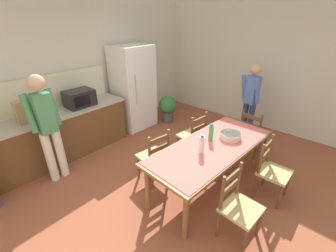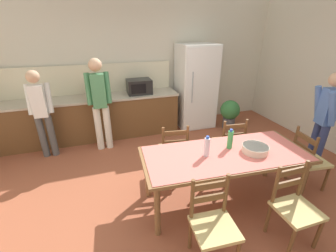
# 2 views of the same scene
# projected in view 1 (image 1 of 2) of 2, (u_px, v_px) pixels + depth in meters

# --- Properties ---
(ground_plane) EXTENTS (8.32, 8.32, 0.00)m
(ground_plane) POSITION_uv_depth(u_px,v_px,m) (172.00, 194.00, 3.40)
(ground_plane) COLOR brown
(wall_back) EXTENTS (6.52, 0.12, 2.90)m
(wall_back) POSITION_uv_depth(u_px,v_px,m) (67.00, 72.00, 4.32)
(wall_back) COLOR beige
(wall_back) RESTS_ON ground
(wall_right) EXTENTS (0.12, 5.20, 2.90)m
(wall_right) POSITION_uv_depth(u_px,v_px,m) (268.00, 64.00, 4.96)
(wall_right) COLOR beige
(wall_right) RESTS_ON ground
(kitchen_counter) EXTENTS (3.61, 0.66, 0.89)m
(kitchen_counter) POSITION_uv_depth(u_px,v_px,m) (29.00, 147.00, 3.78)
(kitchen_counter) COLOR brown
(kitchen_counter) RESTS_ON ground
(counter_splashback) EXTENTS (3.57, 0.03, 0.60)m
(counter_splashback) POSITION_uv_depth(u_px,v_px,m) (9.00, 101.00, 3.63)
(counter_splashback) COLOR beige
(counter_splashback) RESTS_ON kitchen_counter
(refrigerator) EXTENTS (0.82, 0.73, 1.87)m
(refrigerator) POSITION_uv_depth(u_px,v_px,m) (134.00, 88.00, 5.10)
(refrigerator) COLOR white
(refrigerator) RESTS_ON ground
(microwave) EXTENTS (0.50, 0.39, 0.30)m
(microwave) POSITION_uv_depth(u_px,v_px,m) (80.00, 98.00, 4.18)
(microwave) COLOR black
(microwave) RESTS_ON kitchen_counter
(paper_bag) EXTENTS (0.24, 0.16, 0.36)m
(paper_bag) POSITION_uv_depth(u_px,v_px,m) (24.00, 112.00, 3.53)
(paper_bag) COLOR tan
(paper_bag) RESTS_ON kitchen_counter
(dining_table) EXTENTS (2.16, 1.01, 0.76)m
(dining_table) POSITION_uv_depth(u_px,v_px,m) (212.00, 150.00, 3.25)
(dining_table) COLOR brown
(dining_table) RESTS_ON ground
(bottle_near_centre) EXTENTS (0.07, 0.07, 0.27)m
(bottle_near_centre) POSITION_uv_depth(u_px,v_px,m) (202.00, 145.00, 3.00)
(bottle_near_centre) COLOR silver
(bottle_near_centre) RESTS_ON dining_table
(bottle_off_centre) EXTENTS (0.07, 0.07, 0.27)m
(bottle_off_centre) POSITION_uv_depth(u_px,v_px,m) (211.00, 133.00, 3.30)
(bottle_off_centre) COLOR green
(bottle_off_centre) RESTS_ON dining_table
(serving_bowl) EXTENTS (0.32, 0.32, 0.09)m
(serving_bowl) POSITION_uv_depth(u_px,v_px,m) (230.00, 135.00, 3.39)
(serving_bowl) COLOR beige
(serving_bowl) RESTS_ON dining_table
(chair_head_end) EXTENTS (0.45, 0.47, 0.91)m
(chair_head_end) POSITION_uv_depth(u_px,v_px,m) (252.00, 133.00, 4.21)
(chair_head_end) COLOR brown
(chair_head_end) RESTS_ON ground
(chair_side_near_right) EXTENTS (0.42, 0.40, 0.91)m
(chair_side_near_right) POSITION_uv_depth(u_px,v_px,m) (272.00, 171.00, 3.20)
(chair_side_near_right) COLOR brown
(chair_side_near_right) RESTS_ON ground
(chair_side_far_left) EXTENTS (0.47, 0.46, 0.91)m
(chair_side_far_left) POSITION_uv_depth(u_px,v_px,m) (154.00, 157.00, 3.52)
(chair_side_far_left) COLOR brown
(chair_side_far_left) RESTS_ON ground
(chair_side_near_left) EXTENTS (0.45, 0.43, 0.91)m
(chair_side_near_left) POSITION_uv_depth(u_px,v_px,m) (238.00, 207.00, 2.60)
(chair_side_near_left) COLOR brown
(chair_side_near_left) RESTS_ON ground
(chair_side_far_right) EXTENTS (0.47, 0.45, 0.91)m
(chair_side_far_right) POSITION_uv_depth(u_px,v_px,m) (193.00, 136.00, 4.12)
(chair_side_far_right) COLOR brown
(chair_side_far_right) RESTS_ON ground
(person_at_counter) EXTENTS (0.43, 0.30, 1.72)m
(person_at_counter) POSITION_uv_depth(u_px,v_px,m) (47.00, 125.00, 3.35)
(person_at_counter) COLOR silver
(person_at_counter) RESTS_ON ground
(person_by_table) EXTENTS (0.34, 0.45, 1.61)m
(person_by_table) POSITION_uv_depth(u_px,v_px,m) (251.00, 98.00, 4.58)
(person_by_table) COLOR navy
(person_by_table) RESTS_ON ground
(potted_plant) EXTENTS (0.44, 0.44, 0.67)m
(potted_plant) POSITION_uv_depth(u_px,v_px,m) (168.00, 107.00, 5.56)
(potted_plant) COLOR #4C4C51
(potted_plant) RESTS_ON ground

